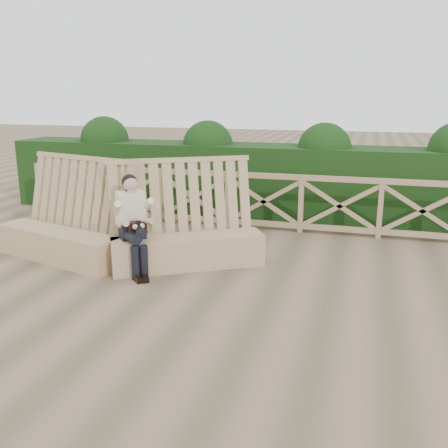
# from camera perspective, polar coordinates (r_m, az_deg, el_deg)

# --- Properties ---
(ground) EXTENTS (60.00, 60.00, 0.00)m
(ground) POSITION_cam_1_polar(r_m,az_deg,el_deg) (6.53, -1.90, -8.46)
(ground) COLOR brown
(ground) RESTS_ON ground
(bench) EXTENTS (4.35, 1.83, 1.62)m
(bench) POSITION_cam_1_polar(r_m,az_deg,el_deg) (7.91, -11.45, -1.43)
(bench) COLOR #927753
(bench) RESTS_ON ground
(woman) EXTENTS (0.75, 0.84, 1.44)m
(woman) POSITION_cam_1_polar(r_m,az_deg,el_deg) (7.37, -10.35, 0.43)
(woman) COLOR black
(woman) RESTS_ON ground
(guardrail) EXTENTS (10.10, 0.09, 1.10)m
(guardrail) POSITION_cam_1_polar(r_m,az_deg,el_deg) (9.61, 4.52, 2.59)
(guardrail) COLOR #927755
(guardrail) RESTS_ON ground
(hedge) EXTENTS (12.00, 1.20, 1.50)m
(hedge) POSITION_cam_1_polar(r_m,az_deg,el_deg) (10.73, 5.85, 4.92)
(hedge) COLOR black
(hedge) RESTS_ON ground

